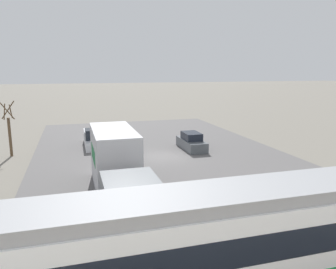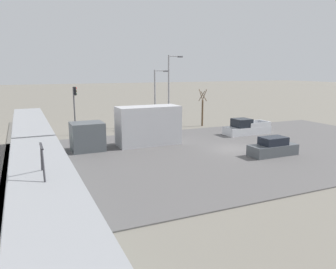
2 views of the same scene
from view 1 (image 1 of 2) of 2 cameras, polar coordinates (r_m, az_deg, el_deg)
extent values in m
plane|color=slate|center=(28.63, -0.80, -3.95)|extent=(320.00, 320.00, 0.00)
cube|color=#565454|center=(28.62, -0.80, -3.87)|extent=(21.92, 39.92, 0.08)
cube|color=gray|center=(14.58, 17.95, -19.69)|extent=(51.35, 0.10, 0.14)
cube|color=white|center=(11.93, 7.15, -18.57)|extent=(15.14, 2.58, 3.03)
cube|color=black|center=(11.76, 7.20, -17.04)|extent=(14.69, 2.61, 1.01)
cube|color=gray|center=(11.18, 7.37, -10.83)|extent=(15.14, 2.37, 0.43)
cube|color=#4C5156|center=(15.64, -6.54, -11.96)|extent=(2.52, 2.88, 2.57)
cube|color=#B2B2B7|center=(21.00, -9.38, -4.19)|extent=(2.52, 6.11, 3.79)
cube|color=#196B38|center=(20.80, -12.89, -3.39)|extent=(0.02, 3.06, 0.95)
cube|color=silver|center=(33.14, -12.58, -1.19)|extent=(2.02, 5.39, 0.87)
cube|color=black|center=(32.22, -12.56, 0.11)|extent=(1.86, 1.83, 0.95)
cube|color=silver|center=(34.07, -14.32, 0.25)|extent=(0.12, 2.70, 0.51)
cube|color=silver|center=(34.17, -11.21, 0.42)|extent=(0.12, 2.70, 0.51)
cube|color=silver|center=(35.54, -12.92, 0.76)|extent=(1.86, 0.22, 0.51)
cube|color=red|center=(35.66, -14.16, 0.04)|extent=(0.14, 0.04, 0.18)
cube|color=#4C5156|center=(31.12, 4.10, -1.70)|extent=(1.71, 4.29, 0.92)
cube|color=black|center=(30.95, 4.12, -0.26)|extent=(1.47, 2.23, 0.68)
cylinder|color=brown|center=(31.71, -25.81, -0.42)|extent=(0.24, 0.24, 3.42)
cylinder|color=brown|center=(31.42, -26.61, 3.57)|extent=(0.09, 0.96, 1.31)
cylinder|color=brown|center=(31.12, -26.25, 3.76)|extent=(1.15, 0.09, 1.59)
cylinder|color=brown|center=(31.33, -25.71, 3.63)|extent=(0.09, 0.96, 1.31)
cylinder|color=brown|center=(31.61, -26.10, 3.88)|extent=(1.15, 0.09, 1.59)
camera|label=2|loc=(33.13, 58.49, 5.57)|focal=35.00mm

